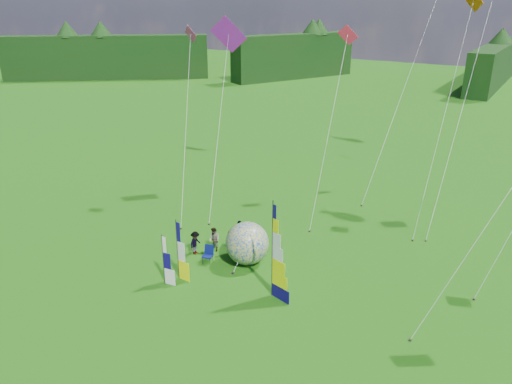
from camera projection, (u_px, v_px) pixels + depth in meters
The scene contains 18 objects.
ground at pixel (231, 319), 25.76m from camera, with size 220.00×220.00×0.00m, color #174E0D.
treeline_ring at pixel (230, 250), 24.29m from camera, with size 210.00×210.00×8.00m, color black, non-canonical shape.
feather_banner_main at pixel (272, 251), 26.78m from camera, with size 1.48×0.10×5.51m, color #0F0759, non-canonical shape.
side_banner_left at pixel (178, 251), 28.78m from camera, with size 1.02×0.10×3.67m, color #F5F600, non-canonical shape.
side_banner_far at pixel (163, 260), 28.38m from camera, with size 0.91×0.10×3.04m, color white, non-canonical shape.
bol_inflatable at pixel (247, 243), 30.70m from camera, with size 2.69×2.69×2.69m, color #002F99.
spectator_a at pixel (230, 243), 31.89m from camera, with size 0.60×0.40×1.66m, color #66594C.
spectator_b at pixel (214, 240), 32.33m from camera, with size 0.79×0.39×1.62m, color #66594C.
spectator_c at pixel (195, 243), 31.97m from camera, with size 1.01×0.37×1.56m, color #66594C.
spectator_d at pixel (239, 232), 33.42m from camera, with size 0.94×0.38×1.61m, color #66594C.
camp_chair at pixel (208, 255), 30.93m from camera, with size 0.65×0.65×1.13m, color #070F48, non-canonical shape.
kite_whale at pixel (470, 77), 34.49m from camera, with size 3.65×14.69×20.66m, color black, non-canonical shape.
kite_rainbow_delta at pixel (219, 109), 37.67m from camera, with size 8.60×13.12×15.12m, color red, non-canonical shape.
kite_parafoil at pixel (503, 189), 22.49m from camera, with size 8.48×9.39×14.82m, color red, non-canonical shape.
small_kite_red at pixel (330, 120), 36.59m from camera, with size 4.31×11.55×14.04m, color red, non-canonical shape.
small_kite_orange at pixel (444, 111), 33.75m from camera, with size 2.88×10.03×16.50m, color #E7500A, non-canonical shape.
small_kite_pink at pixel (186, 122), 36.36m from camera, with size 5.59×8.47×13.97m, color #CD3373, non-canonical shape.
small_kite_green at pixel (402, 90), 39.92m from camera, with size 3.73×11.96×16.95m, color green, non-canonical shape.
Camera 1 is at (12.48, -17.61, 15.56)m, focal length 35.00 mm.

